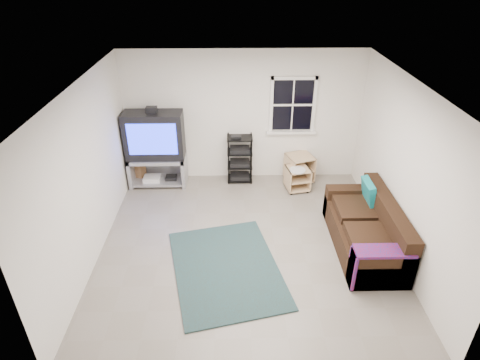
{
  "coord_description": "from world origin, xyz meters",
  "views": [
    {
      "loc": [
        -0.2,
        -5.08,
        4.11
      ],
      "look_at": [
        -0.1,
        0.4,
        0.97
      ],
      "focal_mm": 30.0,
      "sensor_mm": 36.0,
      "label": 1
    }
  ],
  "objects_px": {
    "av_rack": "(240,161)",
    "side_table_left": "(298,167)",
    "side_table_right": "(297,177)",
    "tv_unit": "(155,143)",
    "sofa": "(367,231)"
  },
  "relations": [
    {
      "from": "sofa",
      "to": "av_rack",
      "type": "bearing_deg",
      "value": 131.68
    },
    {
      "from": "side_table_right",
      "to": "sofa",
      "type": "bearing_deg",
      "value": -65.37
    },
    {
      "from": "tv_unit",
      "to": "side_table_right",
      "type": "relative_size",
      "value": 3.25
    },
    {
      "from": "av_rack",
      "to": "side_table_left",
      "type": "relative_size",
      "value": 1.62
    },
    {
      "from": "side_table_right",
      "to": "sofa",
      "type": "xyz_separation_m",
      "value": [
        0.83,
        -1.82,
        0.04
      ]
    },
    {
      "from": "tv_unit",
      "to": "av_rack",
      "type": "distance_m",
      "value": 1.7
    },
    {
      "from": "tv_unit",
      "to": "side_table_left",
      "type": "bearing_deg",
      "value": 1.46
    },
    {
      "from": "side_table_right",
      "to": "sofa",
      "type": "height_order",
      "value": "sofa"
    },
    {
      "from": "side_table_right",
      "to": "sofa",
      "type": "distance_m",
      "value": 2.0
    },
    {
      "from": "av_rack",
      "to": "side_table_right",
      "type": "height_order",
      "value": "av_rack"
    },
    {
      "from": "tv_unit",
      "to": "side_table_right",
      "type": "distance_m",
      "value": 2.82
    },
    {
      "from": "tv_unit",
      "to": "sofa",
      "type": "relative_size",
      "value": 0.83
    },
    {
      "from": "tv_unit",
      "to": "sofa",
      "type": "height_order",
      "value": "tv_unit"
    },
    {
      "from": "side_table_right",
      "to": "av_rack",
      "type": "bearing_deg",
      "value": 161.67
    },
    {
      "from": "side_table_left",
      "to": "sofa",
      "type": "distance_m",
      "value": 2.29
    }
  ]
}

